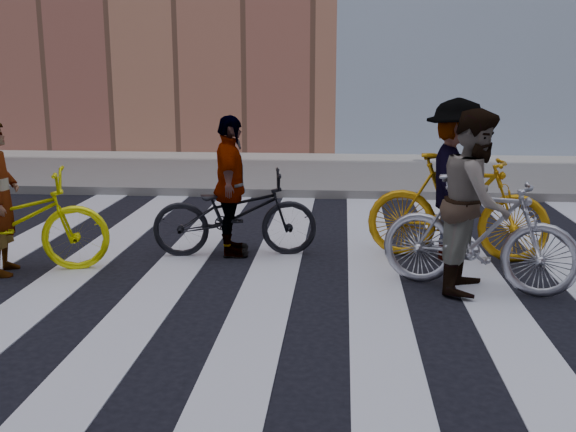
# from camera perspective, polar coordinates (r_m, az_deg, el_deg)

# --- Properties ---
(ground) EXTENTS (100.00, 100.00, 0.00)m
(ground) POSITION_cam_1_polar(r_m,az_deg,el_deg) (6.72, 2.80, -6.76)
(ground) COLOR black
(ground) RESTS_ON ground
(sidewalk_far) EXTENTS (100.00, 5.00, 0.15)m
(sidewalk_far) POSITION_cam_1_polar(r_m,az_deg,el_deg) (14.01, 3.85, 3.71)
(sidewalk_far) COLOR gray
(sidewalk_far) RESTS_ON ground
(zebra_crosswalk) EXTENTS (8.25, 10.00, 0.01)m
(zebra_crosswalk) POSITION_cam_1_polar(r_m,az_deg,el_deg) (6.72, 2.80, -6.71)
(zebra_crosswalk) COLOR silver
(zebra_crosswalk) RESTS_ON ground
(bike_yellow_left) EXTENTS (2.28, 1.32, 1.13)m
(bike_yellow_left) POSITION_cam_1_polar(r_m,az_deg,el_deg) (7.90, -22.74, -0.53)
(bike_yellow_left) COLOR #FAFE0E
(bike_yellow_left) RESTS_ON ground
(bike_silver_mid) EXTENTS (2.02, 1.15, 1.17)m
(bike_silver_mid) POSITION_cam_1_polar(r_m,az_deg,el_deg) (7.00, 15.85, -1.47)
(bike_silver_mid) COLOR #B0B0BA
(bike_silver_mid) RESTS_ON ground
(bike_yellow_right) EXTENTS (2.14, 0.89, 1.25)m
(bike_yellow_right) POSITION_cam_1_polar(r_m,az_deg,el_deg) (8.06, 14.17, 0.73)
(bike_yellow_right) COLOR orange
(bike_yellow_right) RESTS_ON ground
(bike_dark_rear) EXTENTS (2.02, 0.96, 1.02)m
(bike_dark_rear) POSITION_cam_1_polar(r_m,az_deg,el_deg) (8.02, -4.51, 0.20)
(bike_dark_rear) COLOR black
(bike_dark_rear) RESTS_ON ground
(rider_left) EXTENTS (0.56, 0.70, 1.68)m
(rider_left) POSITION_cam_1_polar(r_m,az_deg,el_deg) (7.87, -23.23, 1.42)
(rider_left) COLOR slate
(rider_left) RESTS_ON ground
(rider_mid) EXTENTS (0.94, 1.06, 1.83)m
(rider_mid) POSITION_cam_1_polar(r_m,az_deg,el_deg) (6.92, 15.60, 1.19)
(rider_mid) COLOR slate
(rider_mid) RESTS_ON ground
(rider_right) EXTENTS (0.87, 1.30, 1.88)m
(rider_right) POSITION_cam_1_polar(r_m,az_deg,el_deg) (8.00, 13.94, 2.95)
(rider_right) COLOR slate
(rider_right) RESTS_ON ground
(rider_rear) EXTENTS (0.55, 1.03, 1.67)m
(rider_rear) POSITION_cam_1_polar(r_m,az_deg,el_deg) (7.97, -4.90, 2.49)
(rider_rear) COLOR slate
(rider_rear) RESTS_ON ground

